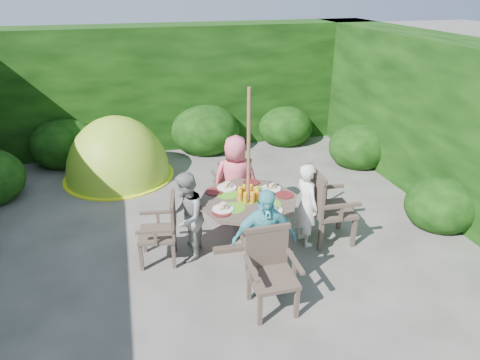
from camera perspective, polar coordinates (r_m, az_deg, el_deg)
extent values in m
plane|color=#494741|center=(6.19, -4.03, -7.25)|extent=(60.00, 60.00, 0.00)
cube|color=black|center=(9.42, -9.22, 12.19)|extent=(9.00, 1.00, 2.50)
cube|color=black|center=(7.43, 27.66, 6.13)|extent=(1.00, 9.00, 2.50)
cylinder|color=#3A2E26|center=(5.68, 1.06, -6.15)|extent=(0.13, 0.13, 0.72)
cube|color=#3A2E26|center=(5.86, 1.03, -8.88)|extent=(0.95, 0.16, 0.06)
cube|color=#3A2E26|center=(5.86, 1.03, -8.88)|extent=(0.16, 0.95, 0.06)
cylinder|color=#3A2E26|center=(5.50, 1.09, -2.76)|extent=(1.38, 1.38, 0.04)
cylinder|color=#4EAB1D|center=(5.28, -0.90, -3.73)|extent=(0.30, 0.30, 0.00)
cylinder|color=#4EAB1D|center=(5.38, 3.97, -3.21)|extent=(0.30, 0.30, 0.00)
cylinder|color=#4EAB1D|center=(5.61, -1.66, -1.89)|extent=(0.30, 0.30, 0.00)
cylinder|color=#4EAB1D|center=(5.70, 2.93, -1.44)|extent=(0.30, 0.30, 0.00)
cylinder|color=#4EAB1D|center=(5.49, 1.09, -2.54)|extent=(0.30, 0.30, 0.00)
cylinder|color=white|center=(5.75, 4.17, -1.15)|extent=(0.26, 0.26, 0.01)
cylinder|color=white|center=(5.76, -1.78, -1.02)|extent=(0.26, 0.26, 0.01)
cylinder|color=white|center=(5.24, -2.29, -3.90)|extent=(0.26, 0.26, 0.01)
cylinder|color=white|center=(5.22, 4.27, -4.05)|extent=(0.26, 0.26, 0.01)
cylinder|color=#A90F0B|center=(5.60, 5.94, -1.98)|extent=(0.23, 0.23, 0.01)
cylinder|color=#A90F0B|center=(5.92, 1.49, -0.31)|extent=(0.23, 0.23, 0.01)
cylinder|color=#A90F0B|center=(5.67, -3.44, -1.55)|extent=(0.23, 0.23, 0.01)
cylinder|color=#A90F0B|center=(5.17, -2.44, -4.33)|extent=(0.23, 0.23, 0.01)
cylinder|color=#A90F0B|center=(5.12, 3.91, -4.64)|extent=(0.23, 0.23, 0.01)
cylinder|color=#68B847|center=(5.57, 3.30, -1.75)|extent=(0.19, 0.19, 0.06)
cylinder|color=brown|center=(5.34, 1.12, 0.67)|extent=(0.05, 0.05, 2.20)
cube|color=#3A2E26|center=(5.98, 12.17, -3.94)|extent=(0.57, 0.59, 0.05)
cube|color=#3A2E26|center=(6.01, 14.92, -6.72)|extent=(0.06, 0.06, 0.45)
cube|color=#3A2E26|center=(6.37, 13.13, -4.56)|extent=(0.06, 0.06, 0.45)
cube|color=#3A2E26|center=(5.83, 10.71, -7.32)|extent=(0.06, 0.06, 0.45)
cube|color=#3A2E26|center=(6.20, 9.13, -5.05)|extent=(0.06, 0.06, 0.45)
cube|color=#3A2E26|center=(5.75, 10.07, -1.70)|extent=(0.08, 0.56, 0.54)
cube|color=#3A2E26|center=(5.66, 13.44, -3.38)|extent=(0.54, 0.09, 0.04)
cube|color=#3A2E26|center=(6.11, 11.36, -0.95)|extent=(0.54, 0.09, 0.04)
cube|color=#3A2E26|center=(5.56, -10.97, -7.08)|extent=(0.52, 0.54, 0.05)
cube|color=#3A2E26|center=(5.85, -12.64, -7.77)|extent=(0.05, 0.05, 0.38)
cube|color=#3A2E26|center=(5.52, -13.04, -10.01)|extent=(0.05, 0.05, 0.38)
cube|color=#3A2E26|center=(5.81, -8.70, -7.64)|extent=(0.05, 0.05, 0.38)
cube|color=#3A2E26|center=(5.48, -8.83, -9.89)|extent=(0.05, 0.05, 0.38)
cube|color=#3A2E26|center=(5.41, -8.88, -4.80)|extent=(0.11, 0.47, 0.45)
cube|color=#3A2E26|center=(5.67, -10.96, -4.26)|extent=(0.46, 0.12, 0.04)
cube|color=#3A2E26|center=(5.26, -11.30, -6.77)|extent=(0.46, 0.12, 0.04)
cube|color=#3A2E26|center=(6.68, -1.23, -0.74)|extent=(0.49, 0.48, 0.05)
cube|color=#3A2E26|center=(7.00, -0.08, -1.33)|extent=(0.05, 0.05, 0.39)
cube|color=#3A2E26|center=(6.90, -3.29, -1.76)|extent=(0.05, 0.05, 0.39)
cube|color=#3A2E26|center=(6.65, 0.94, -2.81)|extent=(0.05, 0.05, 0.39)
cube|color=#3A2E26|center=(6.55, -2.43, -3.29)|extent=(0.05, 0.05, 0.39)
cube|color=#3A2E26|center=(6.38, -0.71, 0.44)|extent=(0.48, 0.05, 0.46)
cube|color=#3A2E26|center=(6.67, 0.73, 0.94)|extent=(0.06, 0.46, 0.04)
cube|color=#3A2E26|center=(6.55, -3.25, 0.44)|extent=(0.06, 0.46, 0.04)
cube|color=#3A2E26|center=(4.72, 4.39, -12.98)|extent=(0.49, 0.47, 0.05)
cube|color=#3A2E26|center=(4.65, 2.67, -16.90)|extent=(0.05, 0.05, 0.39)
cube|color=#3A2E26|center=(4.77, 7.57, -15.92)|extent=(0.05, 0.05, 0.39)
cube|color=#3A2E26|center=(4.95, 1.21, -13.84)|extent=(0.05, 0.05, 0.39)
cube|color=#3A2E26|center=(5.06, 5.79, -13.02)|extent=(0.05, 0.05, 0.39)
cube|color=#3A2E26|center=(4.74, 3.60, -8.99)|extent=(0.48, 0.04, 0.47)
cube|color=#3A2E26|center=(4.55, 1.53, -11.65)|extent=(0.05, 0.47, 0.04)
cube|color=#3A2E26|center=(4.68, 7.32, -10.64)|extent=(0.05, 0.47, 0.04)
imported|color=white|center=(5.78, 8.83, -3.28)|extent=(0.35, 0.47, 1.17)
imported|color=gray|center=(5.46, -7.15, -4.91)|extent=(0.60, 0.69, 1.19)
imported|color=#EA6076|center=(6.23, -0.59, 0.02)|extent=(0.74, 0.59, 1.33)
imported|color=#55BDC7|center=(4.88, 3.24, -8.08)|extent=(0.77, 0.37, 1.28)
ellipsoid|color=#9DC626|center=(8.25, -15.73, 0.47)|extent=(2.38, 2.38, 2.28)
ellipsoid|color=black|center=(7.69, -14.12, -1.18)|extent=(0.72, 0.53, 0.78)
cylinder|color=#E6F219|center=(8.24, -15.75, 0.55)|extent=(1.99, 1.99, 0.03)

